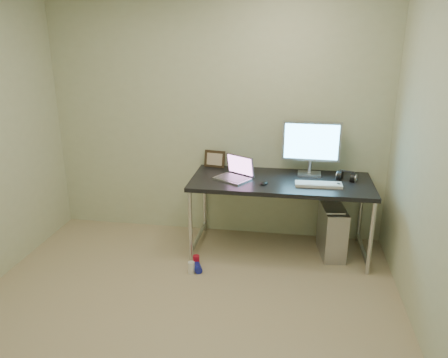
% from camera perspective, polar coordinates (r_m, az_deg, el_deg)
% --- Properties ---
extents(floor, '(3.50, 3.50, 0.00)m').
position_cam_1_polar(floor, '(3.47, -6.30, -18.83)').
color(floor, tan).
rests_on(floor, ground).
extents(wall_back, '(3.50, 0.02, 2.50)m').
position_cam_1_polar(wall_back, '(4.54, -1.05, 7.85)').
color(wall_back, beige).
rests_on(wall_back, ground).
extents(desk, '(1.73, 0.76, 0.75)m').
position_cam_1_polar(desk, '(4.26, 7.41, -1.05)').
color(desk, black).
rests_on(desk, ground).
extents(tower_computer, '(0.27, 0.50, 0.53)m').
position_cam_1_polar(tower_computer, '(4.45, 13.92, -6.57)').
color(tower_computer, '#AFAEB3').
rests_on(tower_computer, ground).
extents(cable_a, '(0.01, 0.16, 0.69)m').
position_cam_1_polar(cable_a, '(4.68, 13.17, -3.19)').
color(cable_a, black).
rests_on(cable_a, ground).
extents(cable_b, '(0.02, 0.11, 0.71)m').
position_cam_1_polar(cable_b, '(4.67, 14.27, -3.56)').
color(cable_b, black).
rests_on(cable_b, ground).
extents(can_red, '(0.08, 0.08, 0.11)m').
position_cam_1_polar(can_red, '(4.18, -3.65, -10.65)').
color(can_red, red).
rests_on(can_red, ground).
extents(can_white, '(0.07, 0.07, 0.11)m').
position_cam_1_polar(can_white, '(4.08, -4.29, -11.47)').
color(can_white, white).
rests_on(can_white, ground).
extents(can_blue, '(0.11, 0.14, 0.07)m').
position_cam_1_polar(can_blue, '(4.12, -3.46, -11.49)').
color(can_blue, '#19209E').
rests_on(can_blue, ground).
extents(laptop, '(0.41, 0.39, 0.22)m').
position_cam_1_polar(laptop, '(4.23, 1.48, 0.74)').
color(laptop, '#B9B9C1').
rests_on(laptop, desk).
extents(monitor, '(0.57, 0.17, 0.53)m').
position_cam_1_polar(monitor, '(4.36, 11.32, 4.52)').
color(monitor, '#B9B9C1').
rests_on(monitor, desk).
extents(keyboard, '(0.43, 0.15, 0.03)m').
position_cam_1_polar(keyboard, '(4.13, 12.23, -0.70)').
color(keyboard, silver).
rests_on(keyboard, desk).
extents(mouse_right, '(0.08, 0.12, 0.04)m').
position_cam_1_polar(mouse_right, '(4.15, 14.72, -0.70)').
color(mouse_right, black).
rests_on(mouse_right, desk).
extents(mouse_left, '(0.09, 0.11, 0.03)m').
position_cam_1_polar(mouse_left, '(4.09, 5.26, -0.45)').
color(mouse_left, black).
rests_on(mouse_left, desk).
extents(headphones, '(0.21, 0.12, 0.12)m').
position_cam_1_polar(headphones, '(4.35, 15.71, 0.26)').
color(headphones, black).
rests_on(headphones, desk).
extents(picture_frame, '(0.23, 0.10, 0.18)m').
position_cam_1_polar(picture_frame, '(4.58, -1.23, 2.64)').
color(picture_frame, black).
rests_on(picture_frame, desk).
extents(webcam, '(0.04, 0.04, 0.12)m').
position_cam_1_polar(webcam, '(4.49, 1.95, 2.28)').
color(webcam, silver).
rests_on(webcam, desk).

